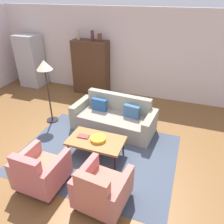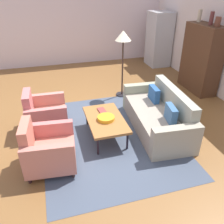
{
  "view_description": "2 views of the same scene",
  "coord_description": "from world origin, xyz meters",
  "px_view_note": "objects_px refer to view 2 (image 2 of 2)",
  "views": [
    {
      "loc": [
        2.03,
        -3.3,
        3.22
      ],
      "look_at": [
        0.55,
        0.76,
        0.79
      ],
      "focal_mm": 35.03,
      "sensor_mm": 36.0,
      "label": 1
    },
    {
      "loc": [
        4.24,
        -0.83,
        2.8
      ],
      "look_at": [
        0.48,
        0.25,
        0.58
      ],
      "focal_mm": 37.56,
      "sensor_mm": 36.0,
      "label": 2
    }
  ],
  "objects_px": {
    "fruit_bowl": "(106,118)",
    "book_stack": "(102,111)",
    "armchair_right": "(46,150)",
    "floor_lamp": "(123,42)",
    "vase_round": "(212,18)",
    "refrigerator": "(159,39)",
    "coffee_table": "(105,120)",
    "cabinet": "(201,59)",
    "vase_tall": "(200,16)",
    "vase_small": "(218,22)",
    "armchair_left": "(44,115)",
    "couch": "(160,116)"
  },
  "relations": [
    {
      "from": "vase_tall",
      "to": "floor_lamp",
      "type": "relative_size",
      "value": 0.18
    },
    {
      "from": "vase_tall",
      "to": "floor_lamp",
      "type": "distance_m",
      "value": 2.25
    },
    {
      "from": "coffee_table",
      "to": "fruit_bowl",
      "type": "xyz_separation_m",
      "value": [
        0.05,
        0.0,
        0.07
      ]
    },
    {
      "from": "fruit_bowl",
      "to": "book_stack",
      "type": "xyz_separation_m",
      "value": [
        -0.35,
        0.01,
        -0.02
      ]
    },
    {
      "from": "book_stack",
      "to": "fruit_bowl",
      "type": "bearing_deg",
      "value": -1.06
    },
    {
      "from": "armchair_right",
      "to": "vase_tall",
      "type": "bearing_deg",
      "value": 126.1
    },
    {
      "from": "vase_round",
      "to": "refrigerator",
      "type": "height_order",
      "value": "vase_round"
    },
    {
      "from": "armchair_left",
      "to": "vase_small",
      "type": "height_order",
      "value": "vase_small"
    },
    {
      "from": "armchair_left",
      "to": "vase_small",
      "type": "bearing_deg",
      "value": 99.32
    },
    {
      "from": "vase_round",
      "to": "refrigerator",
      "type": "bearing_deg",
      "value": -177.71
    },
    {
      "from": "vase_tall",
      "to": "vase_small",
      "type": "xyz_separation_m",
      "value": [
        0.75,
        0.0,
        -0.04
      ]
    },
    {
      "from": "fruit_bowl",
      "to": "vase_tall",
      "type": "distance_m",
      "value": 3.99
    },
    {
      "from": "armchair_left",
      "to": "book_stack",
      "type": "bearing_deg",
      "value": 77.48
    },
    {
      "from": "coffee_table",
      "to": "cabinet",
      "type": "bearing_deg",
      "value": 116.09
    },
    {
      "from": "couch",
      "to": "refrigerator",
      "type": "height_order",
      "value": "refrigerator"
    },
    {
      "from": "armchair_right",
      "to": "vase_small",
      "type": "distance_m",
      "value": 4.89
    },
    {
      "from": "fruit_bowl",
      "to": "vase_tall",
      "type": "bearing_deg",
      "value": 122.39
    },
    {
      "from": "coffee_table",
      "to": "fruit_bowl",
      "type": "relative_size",
      "value": 3.58
    },
    {
      "from": "refrigerator",
      "to": "floor_lamp",
      "type": "xyz_separation_m",
      "value": [
        2.17,
        -2.09,
        0.52
      ]
    },
    {
      "from": "vase_tall",
      "to": "book_stack",
      "type": "bearing_deg",
      "value": -62.45
    },
    {
      "from": "fruit_bowl",
      "to": "cabinet",
      "type": "height_order",
      "value": "cabinet"
    },
    {
      "from": "vase_small",
      "to": "cabinet",
      "type": "bearing_deg",
      "value": 179.23
    },
    {
      "from": "armchair_left",
      "to": "vase_small",
      "type": "relative_size",
      "value": 3.88
    },
    {
      "from": "vase_tall",
      "to": "refrigerator",
      "type": "distance_m",
      "value": 2.25
    },
    {
      "from": "fruit_bowl",
      "to": "vase_round",
      "type": "bearing_deg",
      "value": 115.36
    },
    {
      "from": "cabinet",
      "to": "refrigerator",
      "type": "relative_size",
      "value": 0.97
    },
    {
      "from": "book_stack",
      "to": "refrigerator",
      "type": "bearing_deg",
      "value": 140.22
    },
    {
      "from": "vase_small",
      "to": "armchair_left",
      "type": "bearing_deg",
      "value": -82.33
    },
    {
      "from": "armchair_left",
      "to": "vase_round",
      "type": "bearing_deg",
      "value": 102.58
    },
    {
      "from": "vase_round",
      "to": "floor_lamp",
      "type": "relative_size",
      "value": 0.18
    },
    {
      "from": "couch",
      "to": "armchair_right",
      "type": "distance_m",
      "value": 2.42
    },
    {
      "from": "fruit_bowl",
      "to": "floor_lamp",
      "type": "distance_m",
      "value": 2.26
    },
    {
      "from": "coffee_table",
      "to": "armchair_left",
      "type": "xyz_separation_m",
      "value": [
        -0.6,
        -1.17,
        -0.03
      ]
    },
    {
      "from": "coffee_table",
      "to": "armchair_right",
      "type": "relative_size",
      "value": 1.36
    },
    {
      "from": "couch",
      "to": "vase_round",
      "type": "xyz_separation_m",
      "value": [
        -1.44,
        1.93,
        1.67
      ]
    },
    {
      "from": "vase_small",
      "to": "floor_lamp",
      "type": "distance_m",
      "value": 2.31
    },
    {
      "from": "coffee_table",
      "to": "vase_round",
      "type": "distance_m",
      "value": 3.77
    },
    {
      "from": "armchair_left",
      "to": "refrigerator",
      "type": "xyz_separation_m",
      "value": [
        -3.32,
        4.18,
        0.58
      ]
    },
    {
      "from": "coffee_table",
      "to": "refrigerator",
      "type": "height_order",
      "value": "refrigerator"
    },
    {
      "from": "couch",
      "to": "armchair_right",
      "type": "relative_size",
      "value": 2.46
    },
    {
      "from": "coffee_table",
      "to": "refrigerator",
      "type": "bearing_deg",
      "value": 142.43
    },
    {
      "from": "armchair_right",
      "to": "refrigerator",
      "type": "bearing_deg",
      "value": 142.8
    },
    {
      "from": "coffee_table",
      "to": "cabinet",
      "type": "relative_size",
      "value": 0.67
    },
    {
      "from": "armchair_left",
      "to": "cabinet",
      "type": "xyz_separation_m",
      "value": [
        -0.93,
        4.29,
        0.56
      ]
    },
    {
      "from": "book_stack",
      "to": "refrigerator",
      "type": "relative_size",
      "value": 0.14
    },
    {
      "from": "fruit_bowl",
      "to": "vase_small",
      "type": "distance_m",
      "value": 3.66
    },
    {
      "from": "armchair_right",
      "to": "floor_lamp",
      "type": "xyz_separation_m",
      "value": [
        -2.35,
        2.1,
        1.1
      ]
    },
    {
      "from": "floor_lamp",
      "to": "refrigerator",
      "type": "bearing_deg",
      "value": 136.05
    },
    {
      "from": "armchair_left",
      "to": "refrigerator",
      "type": "distance_m",
      "value": 5.37
    },
    {
      "from": "fruit_bowl",
      "to": "vase_round",
      "type": "xyz_separation_m",
      "value": [
        -1.48,
        3.12,
        1.51
      ]
    }
  ]
}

